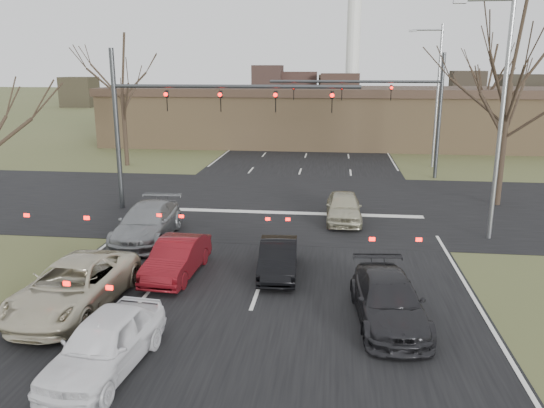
{
  "coord_description": "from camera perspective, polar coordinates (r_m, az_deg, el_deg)",
  "views": [
    {
      "loc": [
        2.35,
        -12.47,
        7.07
      ],
      "look_at": [
        0.03,
        7.06,
        2.0
      ],
      "focal_mm": 35.0,
      "sensor_mm": 36.0,
      "label": 1
    }
  ],
  "objects": [
    {
      "name": "ground",
      "position": [
        14.52,
        -3.52,
        -14.7
      ],
      "size": [
        360.0,
        360.0,
        0.0
      ],
      "primitive_type": "plane",
      "color": "#4B542C",
      "rests_on": "ground"
    },
    {
      "name": "road_main",
      "position": [
        72.85,
        4.96,
        8.84
      ],
      "size": [
        14.0,
        300.0,
        0.02
      ],
      "primitive_type": "cube",
      "color": "black",
      "rests_on": "ground"
    },
    {
      "name": "road_cross",
      "position": [
        28.46,
        1.83,
        0.09
      ],
      "size": [
        200.0,
        14.0,
        0.02
      ],
      "primitive_type": "cube",
      "color": "black",
      "rests_on": "ground"
    },
    {
      "name": "building",
      "position": [
        50.66,
        6.45,
        9.38
      ],
      "size": [
        42.4,
        10.4,
        5.3
      ],
      "color": "olive",
      "rests_on": "ground"
    },
    {
      "name": "mast_arm_near",
      "position": [
        26.65,
        -9.91,
        9.95
      ],
      "size": [
        12.12,
        0.24,
        8.0
      ],
      "color": "#383A3D",
      "rests_on": "ground"
    },
    {
      "name": "mast_arm_far",
      "position": [
        35.73,
        13.17,
        10.79
      ],
      "size": [
        11.12,
        0.24,
        8.0
      ],
      "color": "#383A3D",
      "rests_on": "ground"
    },
    {
      "name": "streetlight_right_near",
      "position": [
        23.43,
        23.15,
        9.69
      ],
      "size": [
        2.34,
        0.25,
        10.0
      ],
      "color": "gray",
      "rests_on": "ground"
    },
    {
      "name": "streetlight_right_far",
      "position": [
        40.11,
        17.16,
        11.71
      ],
      "size": [
        2.34,
        0.25,
        10.0
      ],
      "color": "gray",
      "rests_on": "ground"
    },
    {
      "name": "tree_right_near",
      "position": [
        29.81,
        24.75,
        16.71
      ],
      "size": [
        6.9,
        6.9,
        11.5
      ],
      "color": "black",
      "rests_on": "ground"
    },
    {
      "name": "tree_left_far",
      "position": [
        40.49,
        -16.0,
        14.31
      ],
      "size": [
        5.7,
        5.7,
        9.5
      ],
      "color": "black",
      "rests_on": "ground"
    },
    {
      "name": "tree_right_far",
      "position": [
        49.13,
        22.33,
        13.28
      ],
      "size": [
        5.4,
        5.4,
        9.0
      ],
      "color": "black",
      "rests_on": "ground"
    },
    {
      "name": "car_silver_suv",
      "position": [
        17.12,
        -20.59,
        -8.26
      ],
      "size": [
        2.59,
        5.31,
        1.45
      ],
      "primitive_type": "imported",
      "rotation": [
        0.0,
        0.0,
        -0.03
      ],
      "color": "beige",
      "rests_on": "ground"
    },
    {
      "name": "car_white_sedan",
      "position": [
        13.65,
        -17.54,
        -14.1
      ],
      "size": [
        2.05,
        4.25,
        1.4
      ],
      "primitive_type": "imported",
      "rotation": [
        0.0,
        0.0,
        -0.1
      ],
      "color": "white",
      "rests_on": "ground"
    },
    {
      "name": "car_black_hatch",
      "position": [
        18.67,
        0.68,
        -5.81
      ],
      "size": [
        1.49,
        3.74,
        1.21
      ],
      "primitive_type": "imported",
      "rotation": [
        0.0,
        0.0,
        0.06
      ],
      "color": "black",
      "rests_on": "ground"
    },
    {
      "name": "car_charcoal_sedan",
      "position": [
        15.64,
        12.42,
        -10.1
      ],
      "size": [
        2.22,
        4.67,
        1.31
      ],
      "primitive_type": "imported",
      "rotation": [
        0.0,
        0.0,
        0.09
      ],
      "color": "black",
      "rests_on": "ground"
    },
    {
      "name": "car_grey_ahead",
      "position": [
        22.9,
        -13.26,
        -1.97
      ],
      "size": [
        2.32,
        5.24,
        1.49
      ],
      "primitive_type": "imported",
      "rotation": [
        0.0,
        0.0,
        0.04
      ],
      "color": "gray",
      "rests_on": "ground"
    },
    {
      "name": "car_red_ahead",
      "position": [
        18.84,
        -10.2,
        -5.71
      ],
      "size": [
        1.59,
        4.02,
        1.3
      ],
      "primitive_type": "imported",
      "rotation": [
        0.0,
        0.0,
        -0.05
      ],
      "color": "#590C12",
      "rests_on": "ground"
    },
    {
      "name": "car_silver_ahead",
      "position": [
        25.22,
        7.71,
        -0.33
      ],
      "size": [
        1.69,
        4.07,
        1.38
      ],
      "primitive_type": "imported",
      "rotation": [
        0.0,
        0.0,
        0.01
      ],
      "color": "#B0AB8E",
      "rests_on": "ground"
    }
  ]
}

